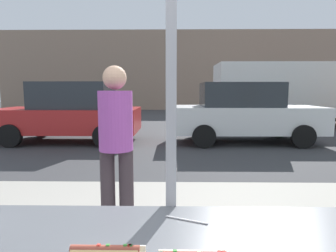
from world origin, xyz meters
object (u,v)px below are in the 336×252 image
Objects in this scene: parked_car_red at (70,112)px; parked_car_white at (244,113)px; pedestrian at (116,140)px; box_truck at (288,92)px.

parked_car_red is 0.97× the size of parked_car_white.
parked_car_white is at bearing 0.00° from parked_car_red.
pedestrian is (-2.66, -5.93, 0.18)m from parked_car_white.
parked_car_red is at bearing 180.00° from parked_car_white.
box_truck is (2.92, 4.07, 0.61)m from parked_car_white.
parked_car_red is 5.22m from parked_car_white.
parked_car_white is 6.50m from pedestrian.
pedestrian is at bearing -119.18° from box_truck.
parked_car_red reaches higher than pedestrian.
pedestrian is at bearing -66.72° from parked_car_red.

